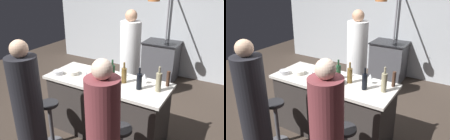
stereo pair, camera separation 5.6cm
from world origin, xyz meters
The scene contains 20 objects.
ground_plane centered at (0.00, 0.00, 0.00)m, with size 9.00×9.00×0.00m, color #382D26.
back_wall centered at (0.00, 2.85, 1.30)m, with size 6.40×0.16×2.60m, color #B2B7BC.
kitchen_island centered at (0.00, 0.00, 0.45)m, with size 1.80×0.72×0.90m.
stove_range centered at (0.00, 2.45, 0.45)m, with size 0.80×0.64×0.89m.
chef centered at (-0.15, 1.07, 0.82)m, with size 0.37×0.37×1.76m.
bar_stool_left centered at (-0.55, -0.62, 0.38)m, with size 0.28×0.28×0.68m.
guest_left centered at (-0.48, -1.00, 0.76)m, with size 0.35×0.35×1.65m.
guest_right centered at (0.54, -0.96, 0.74)m, with size 0.34×0.34×1.60m.
overhead_pot_rack centered at (-0.07, 2.08, 1.62)m, with size 0.59×1.27×2.17m.
cutting_board centered at (-0.17, 0.13, 0.91)m, with size 0.32×0.22×0.02m, color #997047.
pepper_mill centered at (0.81, 0.24, 1.01)m, with size 0.05×0.05×0.21m, color #382319.
wine_bottle_amber centered at (0.25, 0.05, 1.01)m, with size 0.07×0.07×0.30m.
wine_bottle_dark centered at (0.51, -0.03, 1.01)m, with size 0.07×0.07×0.30m.
wine_bottle_white centered at (0.75, 0.03, 1.03)m, with size 0.07×0.07×0.33m.
wine_bottle_green centered at (0.05, 0.08, 1.01)m, with size 0.07×0.07×0.29m.
wine_glass_by_chef centered at (-0.22, -0.18, 1.01)m, with size 0.07×0.07×0.15m.
wine_glass_near_right_guest centered at (0.51, 0.16, 1.01)m, with size 0.07×0.07×0.15m.
mixing_bowl_wooden centered at (0.10, -0.08, 0.94)m, with size 0.21×0.21×0.08m, color brown.
mixing_bowl_steel centered at (-0.74, -0.19, 0.93)m, with size 0.16×0.16×0.06m, color #B7B7BC.
mixing_bowl_ceramic centered at (-0.55, -0.08, 0.93)m, with size 0.19×0.19×0.06m, color silver.
Camera 2 is at (1.59, -2.48, 2.24)m, focal length 36.43 mm.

